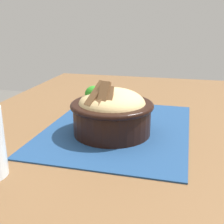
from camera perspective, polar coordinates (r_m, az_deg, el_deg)
name	(u,v)px	position (r m, az deg, el deg)	size (l,w,h in m)	color
table	(113,156)	(0.76, 0.18, -8.64)	(1.22, 0.78, 0.77)	brown
placemat	(118,128)	(0.70, 1.20, -3.15)	(0.42, 0.33, 0.00)	navy
bowl	(112,111)	(0.65, -0.07, 0.16)	(0.21, 0.21, 0.13)	black
fork	(122,114)	(0.79, 1.90, -0.31)	(0.03, 0.13, 0.00)	silver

